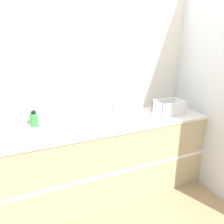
# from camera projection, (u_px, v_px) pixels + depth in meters

# --- Properties ---
(ground_plane) EXTENTS (12.00, 12.00, 0.00)m
(ground_plane) POSITION_uv_depth(u_px,v_px,m) (111.00, 208.00, 2.45)
(ground_plane) COLOR tan
(wall_back) EXTENTS (4.93, 0.06, 2.60)m
(wall_back) POSITION_uv_depth(u_px,v_px,m) (90.00, 84.00, 2.58)
(wall_back) COLOR beige
(wall_back) RESTS_ON ground_plane
(wall_right) EXTENTS (0.06, 2.61, 2.60)m
(wall_right) POSITION_uv_depth(u_px,v_px,m) (195.00, 80.00, 2.77)
(wall_right) COLOR silver
(wall_right) RESTS_ON ground_plane
(counter_cabinet) EXTENTS (2.55, 0.63, 0.92)m
(counter_cabinet) POSITION_uv_depth(u_px,v_px,m) (101.00, 159.00, 2.56)
(counter_cabinet) COLOR tan
(counter_cabinet) RESTS_ON ground_plane
(sink) EXTENTS (0.57, 0.37, 0.24)m
(sink) POSITION_uv_depth(u_px,v_px,m) (125.00, 116.00, 2.56)
(sink) COLOR silver
(sink) RESTS_ON counter_cabinet
(paper_towel_roll) EXTENTS (0.11, 0.11, 0.25)m
(paper_towel_roll) POSITION_uv_depth(u_px,v_px,m) (84.00, 115.00, 2.27)
(paper_towel_roll) COLOR #4C4C51
(paper_towel_roll) RESTS_ON counter_cabinet
(dish_rack) EXTENTS (0.34, 0.22, 0.17)m
(dish_rack) POSITION_uv_depth(u_px,v_px,m) (169.00, 109.00, 2.67)
(dish_rack) COLOR white
(dish_rack) RESTS_ON counter_cabinet
(bottle_green) EXTENTS (0.09, 0.09, 0.17)m
(bottle_green) POSITION_uv_depth(u_px,v_px,m) (34.00, 119.00, 2.31)
(bottle_green) COLOR #2D8C3D
(bottle_green) RESTS_ON counter_cabinet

